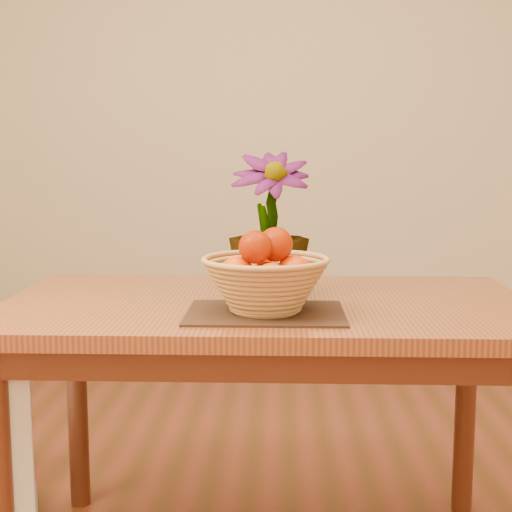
{
  "coord_description": "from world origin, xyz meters",
  "views": [
    {
      "loc": [
        0.04,
        -1.57,
        1.13
      ],
      "look_at": [
        -0.03,
        0.18,
        0.89
      ],
      "focal_mm": 50.0,
      "sensor_mm": 36.0,
      "label": 1
    }
  ],
  "objects": [
    {
      "name": "wall_back",
      "position": [
        0.0,
        2.25,
        1.35
      ],
      "size": [
        4.0,
        0.02,
        2.7
      ],
      "primitive_type": "cube",
      "color": "beige",
      "rests_on": "floor"
    },
    {
      "name": "table",
      "position": [
        0.0,
        0.3,
        0.66
      ],
      "size": [
        1.4,
        0.8,
        0.75
      ],
      "color": "brown",
      "rests_on": "floor"
    },
    {
      "name": "placemat",
      "position": [
        -0.0,
        0.13,
        0.75
      ],
      "size": [
        0.38,
        0.29,
        0.01
      ],
      "primitive_type": "cube",
      "rotation": [
        0.0,
        0.0,
        0.0
      ],
      "color": "#341E13",
      "rests_on": "table"
    },
    {
      "name": "wicker_basket",
      "position": [
        -0.0,
        0.13,
        0.82
      ],
      "size": [
        0.31,
        0.31,
        0.13
      ],
      "color": "tan",
      "rests_on": "placemat"
    },
    {
      "name": "orange_pile",
      "position": [
        -0.0,
        0.13,
        0.88
      ],
      "size": [
        0.22,
        0.21,
        0.15
      ],
      "rotation": [
        0.0,
        0.0,
        -0.4
      ],
      "color": "red",
      "rests_on": "wicker_basket"
    },
    {
      "name": "potted_plant",
      "position": [
        0.0,
        0.37,
        0.95
      ],
      "size": [
        0.23,
        0.23,
        0.39
      ],
      "primitive_type": "imported",
      "rotation": [
        0.0,
        0.0,
        0.05
      ],
      "color": "#174714",
      "rests_on": "table"
    }
  ]
}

